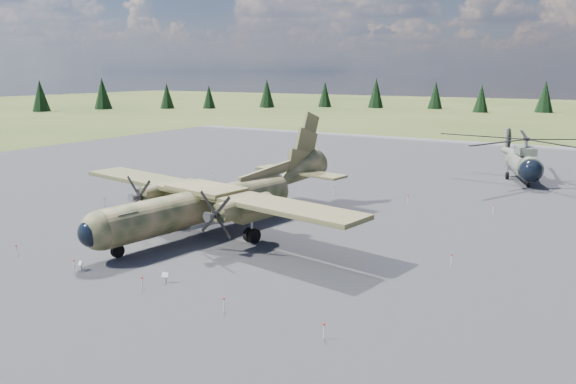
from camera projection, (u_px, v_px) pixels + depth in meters
The scene contains 8 objects.
ground at pixel (246, 231), 45.36m from camera, with size 500.00×500.00×0.00m, color brown.
apron at pixel (306, 206), 53.75m from camera, with size 120.00×120.00×0.04m, color slate.
transport_plane at pixel (216, 197), 45.02m from camera, with size 28.84×25.98×9.50m.
helicopter_near at pixel (525, 150), 64.92m from camera, with size 26.05×26.21×5.18m.
info_placard_left at pixel (81, 264), 36.34m from camera, with size 0.42×0.27×0.61m.
info_placard_right at pixel (165, 276), 34.15m from camera, with size 0.46×0.28×0.67m.
barrier_fence at pixel (241, 224), 45.42m from camera, with size 33.12×29.62×0.85m.
treeline at pixel (268, 159), 51.84m from camera, with size 325.96×329.17×10.96m.
Camera 1 is at (25.30, -35.77, 12.64)m, focal length 35.00 mm.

